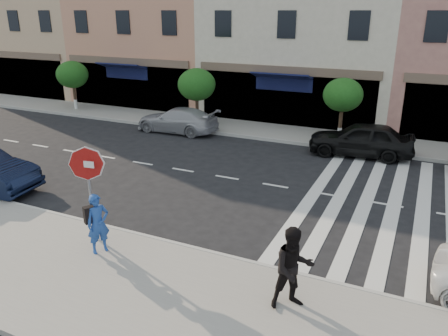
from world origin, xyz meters
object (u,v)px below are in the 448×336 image
car_far_left (177,120)px  car_far_mid (361,139)px  photographer (98,224)px  walker (293,268)px  stop_sign (88,173)px

car_far_left → car_far_mid: bearing=89.4°
photographer → walker: walker is taller
car_far_mid → photographer: bearing=-28.3°
stop_sign → car_far_left: (-4.08, 11.34, -1.45)m
photographer → walker: (5.27, -0.05, 0.12)m
car_far_left → walker: bearing=39.7°
car_far_left → car_far_mid: car_far_mid is taller
car_far_mid → car_far_left: bearing=-96.0°
stop_sign → car_far_mid: stop_sign is taller
stop_sign → car_far_mid: 12.63m
walker → car_far_mid: walker is taller
car_far_left → photographer: bearing=21.3°
stop_sign → car_far_left: stop_sign is taller
walker → car_far_mid: size_ratio=0.41×
walker → car_far_left: size_ratio=0.41×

